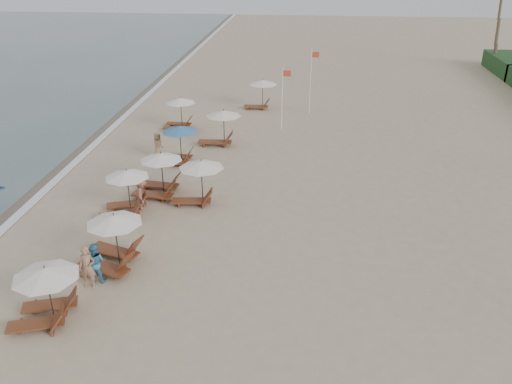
# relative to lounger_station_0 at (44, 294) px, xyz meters

# --- Properties ---
(ground) EXTENTS (160.00, 160.00, 0.00)m
(ground) POSITION_rel_lounger_station_0_xyz_m (6.23, 3.68, -1.11)
(ground) COLOR tan
(ground) RESTS_ON ground
(wet_sand_band) EXTENTS (3.20, 140.00, 0.01)m
(wet_sand_band) POSITION_rel_lounger_station_0_xyz_m (-6.27, 13.68, -1.11)
(wet_sand_band) COLOR #6B5E4C
(wet_sand_band) RESTS_ON ground
(foam_line) EXTENTS (0.50, 140.00, 0.02)m
(foam_line) POSITION_rel_lounger_station_0_xyz_m (-4.97, 13.68, -1.10)
(foam_line) COLOR white
(foam_line) RESTS_ON ground
(lounger_station_0) EXTENTS (2.56, 2.31, 2.16)m
(lounger_station_0) POSITION_rel_lounger_station_0_xyz_m (0.00, 0.00, 0.00)
(lounger_station_0) COLOR brown
(lounger_station_0) RESTS_ON ground
(lounger_station_1) EXTENTS (2.76, 2.69, 2.31)m
(lounger_station_1) POSITION_rel_lounger_station_0_xyz_m (1.03, 3.55, -0.07)
(lounger_station_1) COLOR brown
(lounger_station_1) RESTS_ON ground
(lounger_station_2) EXTENTS (2.49, 2.36, 2.28)m
(lounger_station_2) POSITION_rel_lounger_station_0_xyz_m (0.15, 7.95, -0.02)
(lounger_station_2) COLOR brown
(lounger_station_2) RESTS_ON ground
(lounger_station_3) EXTENTS (2.65, 2.16, 2.28)m
(lounger_station_3) POSITION_rel_lounger_station_0_xyz_m (1.12, 10.20, -0.08)
(lounger_station_3) COLOR brown
(lounger_station_3) RESTS_ON ground
(lounger_station_4) EXTENTS (2.35, 2.10, 2.29)m
(lounger_station_4) POSITION_rel_lounger_station_0_xyz_m (1.15, 14.55, 0.08)
(lounger_station_4) COLOR brown
(lounger_station_4) RESTS_ON ground
(lounger_station_5) EXTENTS (2.33, 2.03, 2.23)m
(lounger_station_5) POSITION_rel_lounger_station_0_xyz_m (-0.23, 20.62, 0.02)
(lounger_station_5) COLOR brown
(lounger_station_5) RESTS_ON ground
(inland_station_0) EXTENTS (2.69, 2.24, 2.22)m
(inland_station_0) POSITION_rel_lounger_station_0_xyz_m (3.36, 9.38, 0.27)
(inland_station_0) COLOR brown
(inland_station_0) RESTS_ON ground
(inland_station_1) EXTENTS (2.81, 2.24, 2.22)m
(inland_station_1) POSITION_rel_lounger_station_0_xyz_m (3.08, 17.80, 0.18)
(inland_station_1) COLOR brown
(inland_station_1) RESTS_ON ground
(inland_station_2) EXTENTS (2.60, 2.24, 2.22)m
(inland_station_2) POSITION_rel_lounger_station_0_xyz_m (4.89, 26.15, 0.30)
(inland_station_2) COLOR brown
(inland_station_2) RESTS_ON ground
(beachgoer_near) EXTENTS (0.66, 0.45, 1.74)m
(beachgoer_near) POSITION_rel_lounger_station_0_xyz_m (0.68, 2.04, -0.24)
(beachgoer_near) COLOR #9F7456
(beachgoer_near) RESTS_ON ground
(beachgoer_mid_a) EXTENTS (0.79, 0.62, 1.62)m
(beachgoer_mid_a) POSITION_rel_lounger_station_0_xyz_m (0.81, 2.47, -0.30)
(beachgoer_mid_a) COLOR teal
(beachgoer_mid_a) RESTS_ON ground
(beachgoer_mid_b) EXTENTS (0.88, 1.17, 1.60)m
(beachgoer_mid_b) POSITION_rel_lounger_station_0_xyz_m (0.79, 8.55, -0.31)
(beachgoer_mid_b) COLOR #99614E
(beachgoer_mid_b) RESTS_ON ground
(beachgoer_far_b) EXTENTS (0.65, 0.84, 1.51)m
(beachgoer_far_b) POSITION_rel_lounger_station_0_xyz_m (-0.29, 15.38, -0.36)
(beachgoer_far_b) COLOR #9F8156
(beachgoer_far_b) RESTS_ON ground
(flag_pole_near) EXTENTS (0.60, 0.08, 4.35)m
(flag_pole_near) POSITION_rel_lounger_station_0_xyz_m (6.88, 21.07, 1.31)
(flag_pole_near) COLOR silver
(flag_pole_near) RESTS_ON ground
(flag_pole_far) EXTENTS (0.60, 0.08, 4.78)m
(flag_pole_far) POSITION_rel_lounger_station_0_xyz_m (8.74, 25.40, 1.53)
(flag_pole_far) COLOR silver
(flag_pole_far) RESTS_ON ground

